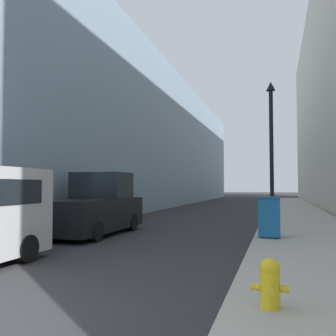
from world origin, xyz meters
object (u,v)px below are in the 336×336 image
object	(u,v)px
fire_hydrant	(270,282)
pickup_truck	(93,208)
trash_bin	(269,217)
lamppost	(271,147)

from	to	relation	value
fire_hydrant	pickup_truck	world-z (taller)	pickup_truck
trash_bin	fire_hydrant	bearing A→B (deg)	-88.79
trash_bin	pickup_truck	xyz separation A→B (m)	(-6.24, 0.30, 0.13)
trash_bin	lamppost	bearing A→B (deg)	89.56
trash_bin	lamppost	world-z (taller)	lamppost
trash_bin	lamppost	size ratio (longest dim) A/B	0.21
fire_hydrant	trash_bin	size ratio (longest dim) A/B	0.52
fire_hydrant	trash_bin	xyz separation A→B (m)	(-0.15, 6.96, 0.30)
fire_hydrant	lamppost	bearing A→B (deg)	90.57
fire_hydrant	lamppost	world-z (taller)	lamppost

